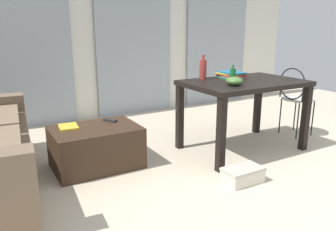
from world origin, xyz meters
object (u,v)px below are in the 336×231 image
(bowl, at_px, (234,81))
(tv_remote_primary, at_px, (110,120))
(craft_table, at_px, (244,91))
(magazine, at_px, (69,127))
(book_stack, at_px, (231,75))
(wire_chair, at_px, (295,94))
(bottle_far, at_px, (233,75))
(shoebox, at_px, (243,175))
(coffee_table, at_px, (96,147))
(bottle_near, at_px, (203,69))

(bowl, distance_m, tv_remote_primary, 1.32)
(craft_table, xyz_separation_m, magazine, (-1.80, 0.45, -0.26))
(book_stack, distance_m, magazine, 1.85)
(wire_chair, distance_m, bottle_far, 1.12)
(wire_chair, height_order, book_stack, wire_chair)
(bottle_far, height_order, shoebox, bottle_far)
(craft_table, relative_size, book_stack, 4.09)
(bowl, bearing_deg, coffee_table, 158.60)
(wire_chair, bearing_deg, coffee_table, 173.35)
(craft_table, bearing_deg, bowl, -149.62)
(wire_chair, relative_size, bowl, 5.12)
(tv_remote_primary, height_order, shoebox, tv_remote_primary)
(bowl, distance_m, magazine, 1.68)
(craft_table, distance_m, book_stack, 0.26)
(shoebox, bearing_deg, tv_remote_primary, 125.96)
(coffee_table, distance_m, wire_chair, 2.51)
(bowl, bearing_deg, craft_table, 30.38)
(book_stack, bearing_deg, magazine, 172.74)
(shoebox, bearing_deg, bowl, 60.69)
(tv_remote_primary, relative_size, magazine, 0.69)
(wire_chair, distance_m, bottle_near, 1.29)
(wire_chair, relative_size, bottle_far, 4.71)
(coffee_table, relative_size, book_stack, 2.63)
(magazine, bearing_deg, book_stack, -1.37)
(bottle_far, distance_m, magazine, 1.74)
(bowl, relative_size, shoebox, 0.47)
(bottle_near, height_order, magazine, bottle_near)
(coffee_table, bearing_deg, bottle_far, -13.90)
(wire_chair, bearing_deg, book_stack, 169.15)
(magazine, bearing_deg, tv_remote_primary, 8.04)
(wire_chair, xyz_separation_m, magazine, (-2.69, 0.40, -0.12))
(bowl, relative_size, magazine, 0.76)
(craft_table, xyz_separation_m, bottle_far, (-0.18, -0.01, 0.18))
(craft_table, xyz_separation_m, bottle_near, (-0.32, 0.33, 0.22))
(bottle_near, xyz_separation_m, book_stack, (0.31, -0.11, -0.07))
(bottle_near, height_order, shoebox, bottle_near)
(bottle_near, relative_size, bottle_far, 1.45)
(bottle_near, height_order, bowl, bottle_near)
(wire_chair, bearing_deg, bottle_near, 166.76)
(craft_table, height_order, wire_chair, wire_chair)
(wire_chair, bearing_deg, tv_remote_primary, 169.58)
(wire_chair, height_order, shoebox, wire_chair)
(book_stack, height_order, tv_remote_primary, book_stack)
(coffee_table, bearing_deg, magazine, 153.27)
(wire_chair, relative_size, book_stack, 2.75)
(shoebox, bearing_deg, bottle_far, 59.18)
(bowl, height_order, shoebox, bowl)
(coffee_table, bearing_deg, wire_chair, -6.65)
(wire_chair, relative_size, bottle_near, 3.25)
(tv_remote_primary, bearing_deg, bottle_far, -50.85)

